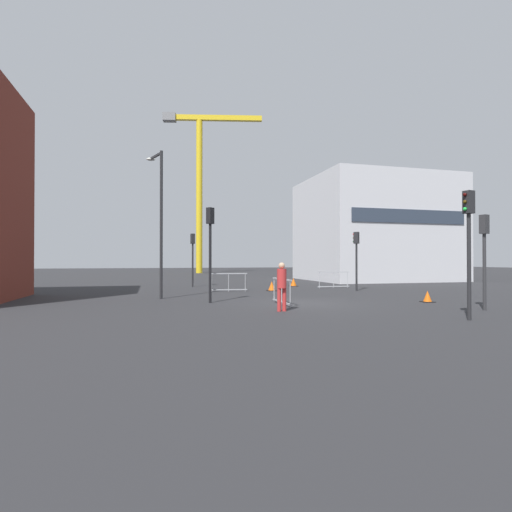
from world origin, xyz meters
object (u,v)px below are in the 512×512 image
at_px(traffic_cone_on_verge, 293,282).
at_px(construction_crane, 201,170).
at_px(traffic_light_near, 484,245).
at_px(traffic_light_median, 193,251).
at_px(streetlamp_tall, 160,212).
at_px(traffic_light_far, 356,251).
at_px(pedestrian_walking, 282,283).
at_px(traffic_cone_by_barrier, 272,286).
at_px(traffic_light_island, 210,239).
at_px(traffic_cone_orange, 427,297).
at_px(traffic_light_corner, 469,233).

bearing_deg(traffic_cone_on_verge, construction_crane, 95.54).
relative_size(traffic_light_near, traffic_light_median, 0.96).
height_order(traffic_light_median, traffic_cone_on_verge, traffic_light_median).
distance_m(streetlamp_tall, traffic_light_far, 11.84).
bearing_deg(construction_crane, pedestrian_walking, -92.96).
xyz_separation_m(traffic_light_far, traffic_light_median, (-9.17, 6.12, 0.08)).
xyz_separation_m(traffic_light_median, traffic_cone_on_verge, (6.94, -1.23, -2.21)).
relative_size(streetlamp_tall, traffic_cone_by_barrier, 12.28).
relative_size(traffic_light_far, traffic_light_near, 1.01).
distance_m(traffic_light_island, traffic_cone_orange, 9.83).
height_order(traffic_cone_orange, traffic_cone_on_verge, traffic_cone_on_verge).
xyz_separation_m(construction_crane, traffic_light_near, (5.10, -44.77, -12.26)).
relative_size(pedestrian_walking, traffic_cone_by_barrier, 3.05).
xyz_separation_m(traffic_light_near, traffic_cone_by_barrier, (-4.87, 10.87, -2.12)).
distance_m(traffic_light_far, traffic_cone_on_verge, 5.78).
distance_m(traffic_light_corner, pedestrian_walking, 6.22).
bearing_deg(traffic_light_median, traffic_cone_by_barrier, -48.79).
distance_m(traffic_cone_orange, traffic_cone_on_verge, 11.72).
relative_size(traffic_cone_by_barrier, traffic_cone_orange, 1.15).
relative_size(traffic_light_far, traffic_light_median, 0.96).
xyz_separation_m(construction_crane, streetlamp_tall, (-6.39, -37.13, -10.49)).
bearing_deg(traffic_light_corner, pedestrian_walking, 144.45).
bearing_deg(traffic_light_corner, construction_crane, 93.25).
bearing_deg(traffic_cone_orange, construction_crane, 96.73).
height_order(traffic_light_island, pedestrian_walking, traffic_light_island).
relative_size(traffic_light_island, traffic_cone_on_verge, 6.99).
xyz_separation_m(traffic_light_far, pedestrian_walking, (-7.39, -7.99, -1.37)).
bearing_deg(traffic_cone_on_verge, traffic_light_corner, -90.99).
height_order(pedestrian_walking, traffic_cone_by_barrier, pedestrian_walking).
xyz_separation_m(traffic_light_island, traffic_light_near, (9.40, -5.13, -0.37)).
bearing_deg(traffic_light_far, pedestrian_walking, -132.75).
distance_m(streetlamp_tall, traffic_light_near, 13.91).
distance_m(pedestrian_walking, traffic_cone_orange, 7.34).
distance_m(traffic_light_near, pedestrian_walking, 7.62).
height_order(traffic_light_island, traffic_cone_orange, traffic_light_island).
xyz_separation_m(streetlamp_tall, traffic_light_island, (2.08, -2.51, -1.40)).
height_order(construction_crane, traffic_cone_on_verge, construction_crane).
distance_m(traffic_light_corner, traffic_cone_orange, 5.87).
xyz_separation_m(traffic_light_island, pedestrian_walking, (2.08, -3.53, -1.73)).
distance_m(construction_crane, traffic_light_corner, 48.24).
distance_m(traffic_light_corner, traffic_cone_on_verge, 16.55).
bearing_deg(traffic_cone_on_verge, streetlamp_tall, -143.70).
distance_m(traffic_light_median, traffic_cone_orange, 15.75).
bearing_deg(traffic_light_near, traffic_cone_orange, 93.07).
height_order(traffic_light_island, traffic_light_corner, traffic_light_island).
relative_size(streetlamp_tall, traffic_light_far, 2.00).
bearing_deg(traffic_light_island, traffic_light_near, -28.61).
bearing_deg(traffic_light_median, traffic_cone_on_verge, -10.01).
relative_size(traffic_light_far, traffic_cone_by_barrier, 6.14).
distance_m(pedestrian_walking, traffic_cone_by_barrier, 9.62).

